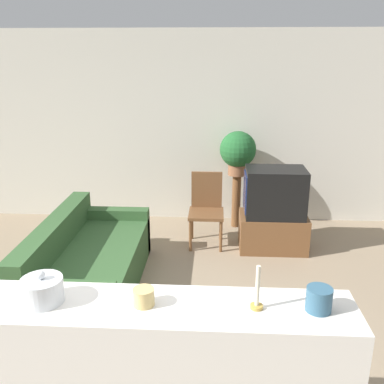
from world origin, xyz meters
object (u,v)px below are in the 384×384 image
couch (88,265)px  decorative_bowl (42,290)px  wooden_chair (206,206)px  potted_plant (238,151)px  television (275,192)px

couch → decorative_bowl: 2.10m
wooden_chair → decorative_bowl: 3.30m
potted_plant → decorative_bowl: size_ratio=2.63×
wooden_chair → couch: bearing=-134.0°
couch → potted_plant: potted_plant is taller
wooden_chair → decorative_bowl: (-0.84, -3.13, 0.61)m
potted_plant → decorative_bowl: potted_plant is taller
couch → wooden_chair: (1.20, 1.24, 0.23)m
potted_plant → decorative_bowl: bearing=-108.6°
couch → wooden_chair: 1.74m
couch → potted_plant: (1.61, 1.83, 0.83)m
wooden_chair → decorative_bowl: bearing=-105.0°
couch → decorative_bowl: decorative_bowl is taller
potted_plant → television: bearing=-59.4°
potted_plant → decorative_bowl: (-1.25, -3.72, 0.02)m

